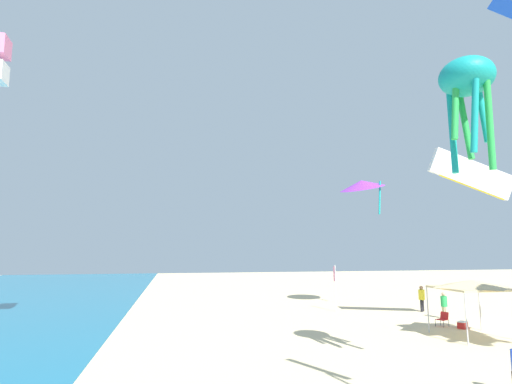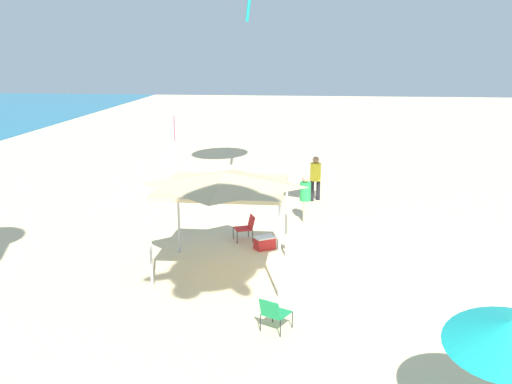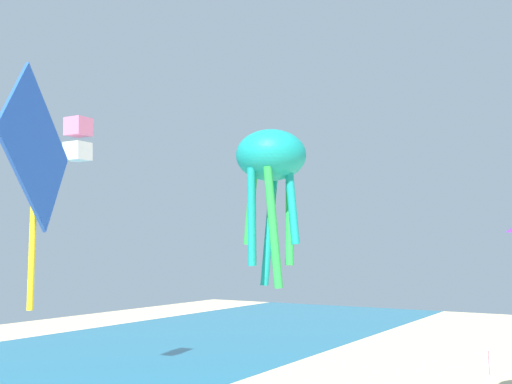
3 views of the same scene
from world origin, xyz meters
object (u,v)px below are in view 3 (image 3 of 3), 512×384
object	(u,v)px
banner_flag	(489,378)
kite_octopus_teal	(271,164)
kite_diamond_blue	(36,155)
kite_box_pink	(78,139)

from	to	relation	value
banner_flag	kite_octopus_teal	distance (m)	19.02
banner_flag	kite_diamond_blue	bearing A→B (deg)	170.19
banner_flag	kite_octopus_teal	world-z (taller)	kite_octopus_teal
banner_flag	kite_box_pink	world-z (taller)	kite_box_pink
banner_flag	kite_diamond_blue	distance (m)	24.31
kite_box_pink	kite_octopus_teal	xyz separation A→B (m)	(-10.97, -19.51, -4.35)
kite_diamond_blue	banner_flag	bearing A→B (deg)	-31.13
kite_box_pink	kite_octopus_teal	bearing A→B (deg)	-33.39
banner_flag	kite_octopus_teal	xyz separation A→B (m)	(-17.06, 1.92, 8.19)
kite_box_pink	kite_diamond_blue	bearing A→B (deg)	-47.51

